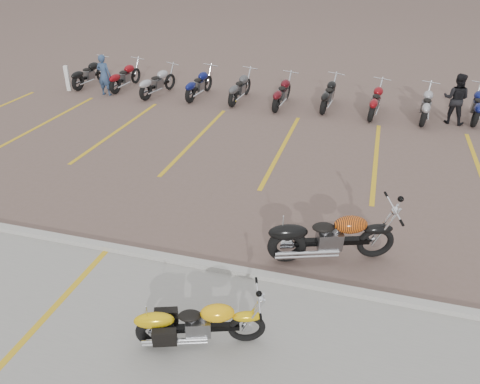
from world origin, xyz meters
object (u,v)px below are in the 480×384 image
(yellow_cruiser, at_px, (198,324))
(person_a, at_px, (104,75))
(flame_cruiser, at_px, (328,238))
(bollard, at_px, (67,78))
(person_b, at_px, (456,99))

(yellow_cruiser, relative_size, person_a, 1.20)
(flame_cruiser, xyz_separation_m, bollard, (-11.47, 8.48, 0.00))
(flame_cruiser, height_order, person_b, person_b)
(person_a, height_order, person_b, person_b)
(yellow_cruiser, bearing_deg, person_b, 48.10)
(yellow_cruiser, distance_m, flame_cruiser, 3.15)
(flame_cruiser, xyz_separation_m, person_a, (-9.69, 8.37, 0.29))
(person_b, relative_size, bollard, 1.67)
(yellow_cruiser, distance_m, person_a, 13.71)
(yellow_cruiser, distance_m, bollard, 14.91)
(flame_cruiser, distance_m, person_b, 9.32)
(person_a, xyz_separation_m, bollard, (-1.78, 0.11, -0.29))
(yellow_cruiser, distance_m, person_b, 12.43)
(person_a, bearing_deg, yellow_cruiser, 127.12)
(person_b, distance_m, bollard, 14.57)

